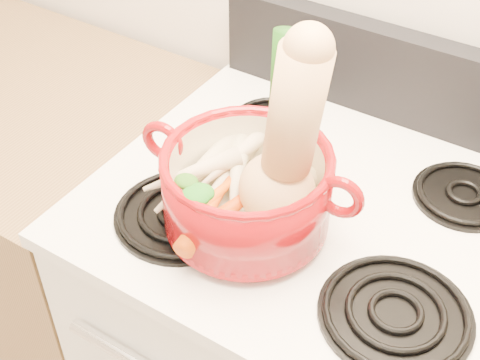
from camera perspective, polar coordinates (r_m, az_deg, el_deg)
The scene contains 20 objects.
cooktop at distance 1.16m, azimuth 7.38°, elevation -2.55°, with size 0.78×0.67×0.03m, color white.
control_backsplash at distance 1.32m, azimuth 13.75°, elevation 8.44°, with size 0.76×0.05×0.18m, color black.
burner_front_left at distance 1.11m, azimuth -5.04°, elevation -2.83°, with size 0.22×0.22×0.02m, color black.
burner_front_right at distance 1.00m, azimuth 13.14°, elevation -10.97°, with size 0.22×0.22×0.02m, color black.
burner_back_left at distance 1.30m, azimuth 2.82°, elevation 4.90°, with size 0.17×0.17×0.02m, color black.
burner_back_right at distance 1.21m, azimuth 18.58°, elevation -1.11°, with size 0.17×0.17×0.02m, color black.
dutch_oven at distance 1.04m, azimuth 0.59°, elevation -0.80°, with size 0.26×0.26×0.13m, color maroon.
pot_handle_left at distance 1.07m, azimuth -6.62°, elevation 3.34°, with size 0.07×0.07×0.02m, color maroon.
pot_handle_right at distance 0.97m, azimuth 8.56°, elevation -1.45°, with size 0.07×0.07×0.02m, color maroon.
squash at distance 0.95m, azimuth 3.41°, elevation 3.68°, with size 0.13×0.13×0.31m, color #E2AD74, non-canonical shape.
leek at distance 1.00m, azimuth 3.64°, elevation 5.37°, with size 0.05×0.05×0.30m, color beige.
ginger at distance 1.09m, azimuth 4.44°, elevation 0.63°, with size 0.09×0.07×0.05m, color tan.
parsnip_0 at distance 1.10m, azimuth -0.89°, elevation 0.85°, with size 0.04×0.04×0.21m, color beige.
parsnip_1 at distance 1.09m, azimuth -3.56°, elevation 0.84°, with size 0.04×0.04×0.20m, color beige.
parsnip_2 at distance 1.08m, azimuth -0.25°, elevation 0.76°, with size 0.04×0.04×0.18m, color beige.
parsnip_3 at distance 1.07m, azimuth -4.13°, elevation 0.80°, with size 0.04×0.04×0.16m, color beige.
parsnip_4 at distance 1.10m, azimuth 0.38°, elevation 2.71°, with size 0.04×0.04×0.20m, color #EFE1C2.
carrot_0 at distance 1.03m, azimuth -2.78°, elevation -2.91°, with size 0.03×0.03×0.17m, color #D04F0A.
carrot_1 at distance 1.05m, azimuth -2.02°, elevation -1.39°, with size 0.03×0.03×0.13m, color #DE570B.
carrot_2 at distance 1.03m, azimuth 0.11°, elevation -1.89°, with size 0.03×0.03×0.16m, color #BB4209.
Camera 1 is at (0.32, 0.62, 1.73)m, focal length 50.00 mm.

